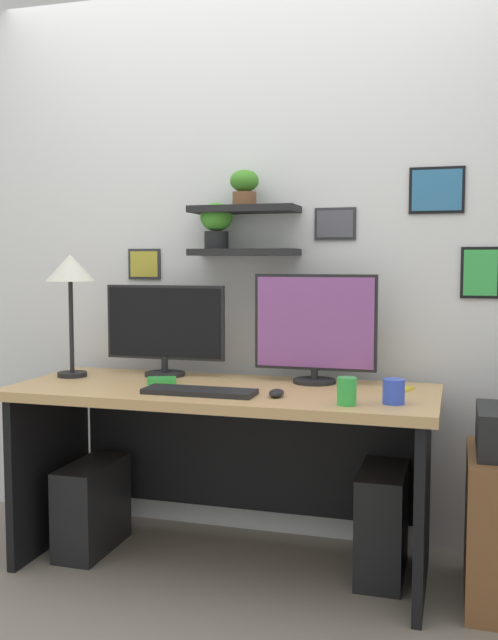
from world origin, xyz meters
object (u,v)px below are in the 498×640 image
(monitor_right, at_px, (315,327))
(computer_tower_right, at_px, (382,522))
(computer_mouse, at_px, (276,393))
(monitor_left, at_px, (165,328))
(coffee_mug, at_px, (394,391))
(pen_cup, at_px, (347,391))
(desk, at_px, (226,434))
(desk_lamp, at_px, (70,276))
(computer_tower_left, at_px, (93,506))
(keyboard, at_px, (199,391))
(cell_phone, at_px, (399,390))
(scissors_tray, at_px, (162,380))

(monitor_right, bearing_deg, computer_tower_right, -21.59)
(monitor_right, bearing_deg, computer_mouse, -102.34)
(monitor_left, height_order, coffee_mug, monitor_left)
(computer_mouse, bearing_deg, coffee_mug, -1.05)
(coffee_mug, bearing_deg, computer_mouse, 178.95)
(monitor_right, relative_size, pen_cup, 5.20)
(desk, distance_m, computer_tower_right, 0.72)
(desk, bearing_deg, coffee_mug, -16.07)
(computer_mouse, bearing_deg, desk_lamp, 167.97)
(monitor_left, xyz_separation_m, coffee_mug, (1.04, -0.36, -0.17))
(monitor_right, distance_m, computer_tower_left, 1.25)
(coffee_mug, relative_size, computer_tower_right, 0.21)
(desk, relative_size, monitor_right, 3.33)
(monitor_left, bearing_deg, keyboard, -51.42)
(desk_lamp, distance_m, coffee_mug, 1.50)
(cell_phone, height_order, computer_tower_left, cell_phone)
(computer_tower_left, relative_size, computer_tower_right, 0.92)
(monitor_left, relative_size, computer_tower_right, 1.28)
(monitor_right, height_order, cell_phone, monitor_right)
(scissors_tray, bearing_deg, computer_tower_left, -176.78)
(cell_phone, bearing_deg, computer_mouse, -129.23)
(cell_phone, relative_size, computer_tower_left, 0.35)
(scissors_tray, distance_m, computer_tower_right, 1.07)
(coffee_mug, distance_m, computer_tower_right, 0.63)
(desk, distance_m, cell_phone, 0.73)
(computer_tower_right, bearing_deg, keyboard, -159.19)
(computer_mouse, xyz_separation_m, computer_tower_right, (0.38, 0.23, -0.55))
(monitor_right, distance_m, computer_mouse, 0.42)
(desk_lamp, bearing_deg, monitor_right, 7.65)
(keyboard, relative_size, cell_phone, 3.14)
(keyboard, height_order, scissors_tray, scissors_tray)
(computer_mouse, bearing_deg, computer_tower_left, 170.66)
(computer_mouse, xyz_separation_m, scissors_tray, (-0.54, 0.16, -0.00))
(computer_tower_left, bearing_deg, computer_mouse, -9.34)
(monitor_left, height_order, scissors_tray, monitor_left)
(scissors_tray, height_order, computer_tower_right, scissors_tray)
(computer_tower_left, bearing_deg, monitor_right, 12.73)
(computer_mouse, height_order, computer_tower_right, computer_mouse)
(monitor_left, height_order, computer_mouse, monitor_left)
(monitor_right, height_order, computer_tower_right, monitor_right)
(keyboard, height_order, computer_mouse, computer_mouse)
(keyboard, height_order, pen_cup, pen_cup)
(desk_lamp, height_order, cell_phone, desk_lamp)
(desk_lamp, distance_m, computer_tower_right, 1.69)
(computer_mouse, bearing_deg, pen_cup, -15.39)
(keyboard, xyz_separation_m, computer_mouse, (0.30, 0.02, 0.01))
(monitor_right, xyz_separation_m, computer_tower_right, (0.30, -0.12, -0.77))
(pen_cup, bearing_deg, scissors_tray, 163.82)
(monitor_left, bearing_deg, computer_mouse, -30.43)
(keyboard, bearing_deg, cell_phone, 21.21)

